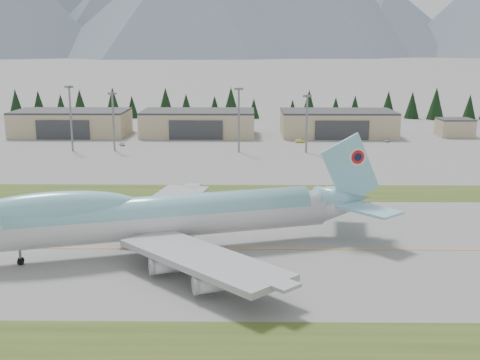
{
  "coord_description": "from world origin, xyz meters",
  "views": [
    {
      "loc": [
        6.17,
        -108.54,
        37.64
      ],
      "look_at": [
        4.54,
        24.59,
        8.0
      ],
      "focal_mm": 45.0,
      "sensor_mm": 36.0,
      "label": 1
    }
  ],
  "objects_px": {
    "service_vehicle_a": "(122,145)",
    "service_vehicle_c": "(387,142)",
    "hangar_right": "(337,123)",
    "hangar_left": "(72,123)",
    "boeing_747_freighter": "(166,216)",
    "hangar_center": "(198,123)",
    "service_vehicle_b": "(300,143)"
  },
  "relations": [
    {
      "from": "hangar_right",
      "to": "service_vehicle_a",
      "type": "distance_m",
      "value": 92.14
    },
    {
      "from": "hangar_center",
      "to": "service_vehicle_a",
      "type": "relative_size",
      "value": 12.1
    },
    {
      "from": "hangar_left",
      "to": "service_vehicle_a",
      "type": "xyz_separation_m",
      "value": [
        27.41,
        -28.08,
        -5.39
      ]
    },
    {
      "from": "service_vehicle_a",
      "to": "hangar_right",
      "type": "bearing_deg",
      "value": -6.44
    },
    {
      "from": "boeing_747_freighter",
      "to": "hangar_left",
      "type": "distance_m",
      "value": 162.92
    },
    {
      "from": "boeing_747_freighter",
      "to": "hangar_right",
      "type": "relative_size",
      "value": 1.65
    },
    {
      "from": "service_vehicle_b",
      "to": "service_vehicle_c",
      "type": "xyz_separation_m",
      "value": [
        35.39,
        2.87,
        0.0
      ]
    },
    {
      "from": "hangar_center",
      "to": "service_vehicle_c",
      "type": "xyz_separation_m",
      "value": [
        77.78,
        -17.37,
        -5.39
      ]
    },
    {
      "from": "service_vehicle_a",
      "to": "service_vehicle_b",
      "type": "bearing_deg",
      "value": -17.82
    },
    {
      "from": "hangar_left",
      "to": "service_vehicle_c",
      "type": "distance_m",
      "value": 134.02
    },
    {
      "from": "service_vehicle_b",
      "to": "boeing_747_freighter",
      "type": "bearing_deg",
      "value": 155.37
    },
    {
      "from": "hangar_center",
      "to": "hangar_right",
      "type": "xyz_separation_m",
      "value": [
        60.0,
        0.0,
        0.0
      ]
    },
    {
      "from": "service_vehicle_b",
      "to": "service_vehicle_c",
      "type": "bearing_deg",
      "value": -94.5
    },
    {
      "from": "boeing_747_freighter",
      "to": "hangar_center",
      "type": "distance_m",
      "value": 151.14
    },
    {
      "from": "boeing_747_freighter",
      "to": "hangar_center",
      "type": "bearing_deg",
      "value": 75.63
    },
    {
      "from": "hangar_center",
      "to": "hangar_right",
      "type": "distance_m",
      "value": 60.0
    },
    {
      "from": "boeing_747_freighter",
      "to": "hangar_left",
      "type": "relative_size",
      "value": 1.65
    },
    {
      "from": "hangar_left",
      "to": "service_vehicle_c",
      "type": "bearing_deg",
      "value": -7.45
    },
    {
      "from": "hangar_left",
      "to": "service_vehicle_b",
      "type": "bearing_deg",
      "value": -11.74
    },
    {
      "from": "boeing_747_freighter",
      "to": "service_vehicle_c",
      "type": "distance_m",
      "value": 151.8
    },
    {
      "from": "boeing_747_freighter",
      "to": "service_vehicle_c",
      "type": "xyz_separation_m",
      "value": [
        71.66,
        133.64,
        -6.9
      ]
    },
    {
      "from": "service_vehicle_a",
      "to": "service_vehicle_c",
      "type": "distance_m",
      "value": 105.91
    },
    {
      "from": "hangar_left",
      "to": "hangar_center",
      "type": "relative_size",
      "value": 1.0
    },
    {
      "from": "hangar_left",
      "to": "service_vehicle_b",
      "type": "distance_m",
      "value": 99.62
    },
    {
      "from": "hangar_center",
      "to": "service_vehicle_b",
      "type": "relative_size",
      "value": 11.93
    },
    {
      "from": "hangar_center",
      "to": "service_vehicle_b",
      "type": "xyz_separation_m",
      "value": [
        42.39,
        -20.23,
        -5.39
      ]
    },
    {
      "from": "service_vehicle_a",
      "to": "service_vehicle_c",
      "type": "xyz_separation_m",
      "value": [
        105.37,
        10.71,
        0.0
      ]
    },
    {
      "from": "boeing_747_freighter",
      "to": "hangar_center",
      "type": "height_order",
      "value": "boeing_747_freighter"
    },
    {
      "from": "hangar_right",
      "to": "hangar_left",
      "type": "bearing_deg",
      "value": 180.0
    },
    {
      "from": "service_vehicle_a",
      "to": "service_vehicle_c",
      "type": "bearing_deg",
      "value": -18.41
    },
    {
      "from": "hangar_right",
      "to": "service_vehicle_a",
      "type": "relative_size",
      "value": 12.1
    },
    {
      "from": "hangar_center",
      "to": "service_vehicle_b",
      "type": "height_order",
      "value": "hangar_center"
    }
  ]
}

